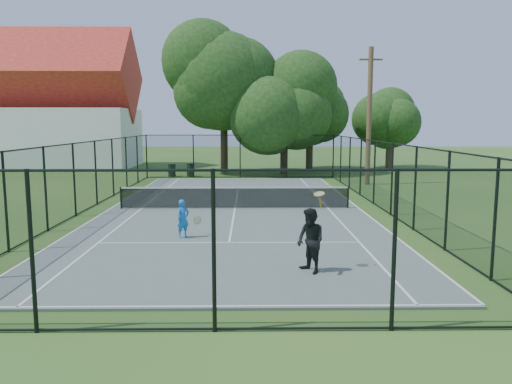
{
  "coord_description": "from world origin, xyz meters",
  "views": [
    {
      "loc": [
        0.64,
        -21.71,
        3.79
      ],
      "look_at": [
        0.89,
        -3.0,
        1.2
      ],
      "focal_mm": 35.0,
      "sensor_mm": 36.0,
      "label": 1
    }
  ],
  "objects_px": {
    "player_blue": "(183,219)",
    "utility_pole": "(369,116)",
    "player_black": "(310,241)",
    "tennis_net": "(235,197)",
    "trash_bin_right": "(191,170)",
    "trash_bin_left": "(172,170)"
  },
  "relations": [
    {
      "from": "trash_bin_right",
      "to": "player_blue",
      "type": "xyz_separation_m",
      "value": [
        2.05,
        -19.59,
        0.21
      ]
    },
    {
      "from": "tennis_net",
      "to": "player_blue",
      "type": "height_order",
      "value": "player_blue"
    },
    {
      "from": "trash_bin_left",
      "to": "utility_pole",
      "type": "bearing_deg",
      "value": -21.13
    },
    {
      "from": "utility_pole",
      "to": "player_black",
      "type": "height_order",
      "value": "utility_pole"
    },
    {
      "from": "trash_bin_right",
      "to": "player_blue",
      "type": "distance_m",
      "value": 19.7
    },
    {
      "from": "trash_bin_left",
      "to": "trash_bin_right",
      "type": "bearing_deg",
      "value": -2.21
    },
    {
      "from": "player_blue",
      "to": "trash_bin_left",
      "type": "bearing_deg",
      "value": 99.81
    },
    {
      "from": "utility_pole",
      "to": "player_black",
      "type": "xyz_separation_m",
      "value": [
        -5.82,
        -18.57,
        -3.36
      ]
    },
    {
      "from": "player_black",
      "to": "player_blue",
      "type": "bearing_deg",
      "value": 133.32
    },
    {
      "from": "player_blue",
      "to": "player_black",
      "type": "distance_m",
      "value": 5.39
    },
    {
      "from": "trash_bin_left",
      "to": "trash_bin_right",
      "type": "relative_size",
      "value": 0.95
    },
    {
      "from": "trash_bin_left",
      "to": "player_black",
      "type": "height_order",
      "value": "player_black"
    },
    {
      "from": "player_blue",
      "to": "utility_pole",
      "type": "bearing_deg",
      "value": 57.02
    },
    {
      "from": "trash_bin_right",
      "to": "player_black",
      "type": "distance_m",
      "value": 24.2
    },
    {
      "from": "tennis_net",
      "to": "player_blue",
      "type": "xyz_separation_m",
      "value": [
        -1.53,
        -5.65,
        0.11
      ]
    },
    {
      "from": "utility_pole",
      "to": "player_blue",
      "type": "xyz_separation_m",
      "value": [
        -9.51,
        -14.65,
        -3.54
      ]
    },
    {
      "from": "tennis_net",
      "to": "player_black",
      "type": "relative_size",
      "value": 4.59
    },
    {
      "from": "trash_bin_right",
      "to": "trash_bin_left",
      "type": "bearing_deg",
      "value": 177.79
    },
    {
      "from": "trash_bin_right",
      "to": "player_black",
      "type": "height_order",
      "value": "player_black"
    },
    {
      "from": "trash_bin_right",
      "to": "utility_pole",
      "type": "distance_m",
      "value": 13.11
    },
    {
      "from": "trash_bin_right",
      "to": "utility_pole",
      "type": "xyz_separation_m",
      "value": [
        11.56,
        -4.93,
        3.75
      ]
    },
    {
      "from": "tennis_net",
      "to": "trash_bin_left",
      "type": "height_order",
      "value": "tennis_net"
    }
  ]
}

